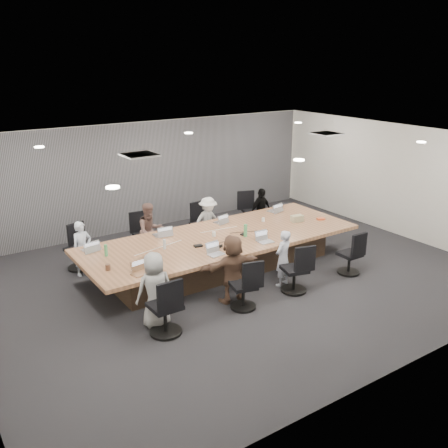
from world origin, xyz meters
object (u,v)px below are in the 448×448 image
laptop_2 (221,222)px  laptop_6 (266,242)px  bottle_green_right (245,231)px  mug_brown (108,267)px  person_3 (261,211)px  chair_3 (252,214)px  stapler (220,246)px  person_1 (150,231)px  bottle_green_left (106,250)px  chair_4 (165,310)px  laptop_0 (91,249)px  canvas_bag (297,218)px  laptop_1 (161,235)px  person_0 (82,249)px  chair_2 (201,227)px  chair_1 (144,238)px  person_2 (208,222)px  chair_5 (243,289)px  chair_0 (78,253)px  person_6 (283,258)px  laptop_3 (275,211)px  chair_7 (349,257)px  laptop_5 (216,254)px  snack_packet (321,219)px  conference_table (221,251)px  chair_6 (294,273)px  person_5 (232,269)px  laptop_4 (141,273)px  bottle_clear (165,244)px

laptop_2 → laptop_6: same height
bottle_green_right → mug_brown: size_ratio=2.47×
person_3 → bottle_green_right: 2.36m
chair_3 → stapler: bearing=61.3°
person_1 → bottle_green_left: (-1.42, -1.03, 0.20)m
chair_4 → person_3: 5.31m
person_3 → mug_brown: size_ratio=10.94×
laptop_0 → canvas_bag: bearing=159.7°
laptop_1 → bottle_green_left: bearing=23.1°
person_0 → person_1: size_ratio=0.89×
chair_2 → chair_4: 4.37m
person_1 → chair_1: bearing=88.3°
chair_2 → person_0: bearing=-0.9°
laptop_6 → laptop_0: bearing=155.5°
person_2 → chair_5: bearing=-111.4°
chair_0 → person_6: 4.38m
chair_5 → laptop_3: (2.75, 2.50, 0.38)m
person_2 → laptop_2: size_ratio=4.00×
chair_4 → bottle_green_right: bearing=26.9°
chair_7 → person_2: bearing=118.2°
laptop_3 → laptop_5: (-2.75, -1.60, 0.00)m
chair_7 → snack_packet: (0.47, 1.37, 0.40)m
chair_3 → chair_1: bearing=19.6°
canvas_bag → conference_table: bearing=176.5°
chair_0 → chair_4: 3.42m
stapler → bottle_green_left: bearing=135.7°
conference_table → chair_2: size_ratio=8.16×
person_3 → laptop_6: person_3 is taller
chair_0 → chair_7: bearing=126.9°
chair_1 → person_3: bearing=-178.9°
person_1 → person_2: (1.52, 0.00, -0.05)m
chair_0 → chair_6: bearing=115.7°
chair_1 → chair_7: size_ratio=1.06×
chair_5 → person_5: size_ratio=0.57×
person_1 → laptop_5: person_1 is taller
chair_3 → laptop_3: size_ratio=2.45×
chair_4 → stapler: bearing=31.4°
conference_table → person_2: bearing=69.3°
chair_5 → bottle_green_right: bottle_green_right is taller
person_3 → laptop_4: (-4.34, -2.15, 0.15)m
canvas_bag → snack_packet: 0.60m
chair_3 → chair_4: bearing=57.6°
laptop_5 → mug_brown: bearing=161.6°
chair_2 → bottle_clear: size_ratio=3.76×
person_5 → person_1: bearing=-77.2°
laptop_6 → person_1: bearing=128.9°
chair_4 → snack_packet: chair_4 is taller
laptop_3 → stapler: stapler is taller
person_2 → laptop_2: (0.00, -0.55, 0.14)m
person_0 → person_1: 1.55m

